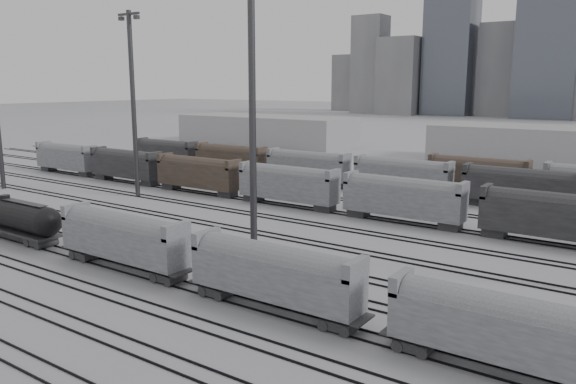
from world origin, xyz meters
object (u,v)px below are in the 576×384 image
Objects in this scene: hopper_car_a at (123,236)px; hopper_car_c at (505,327)px; tank_car_b at (6,214)px; hopper_car_b at (274,271)px; light_mast_c at (252,103)px.

hopper_car_c is at bearing 0.00° from hopper_car_a.
tank_car_b is 1.30× the size of hopper_car_b.
hopper_car_a is 1.07× the size of hopper_car_c.
tank_car_b is 1.28× the size of hopper_car_a.
hopper_car_a reaches higher than hopper_car_b.
tank_car_b is at bearing 180.00° from hopper_car_b.
hopper_car_a is at bearing 0.00° from tank_car_b.
light_mast_c is (-27.93, 12.31, 11.83)m from hopper_car_c.
light_mast_c is (5.32, 12.31, 11.63)m from hopper_car_a.
hopper_car_a is at bearing 180.00° from hopper_car_b.
hopper_car_a reaches higher than tank_car_b.
tank_car_b is 30.34m from light_mast_c.
tank_car_b is 52.85m from hopper_car_c.
hopper_car_c is (52.85, 0.00, 0.35)m from tank_car_b.
hopper_car_b is at bearing 180.00° from hopper_car_c.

